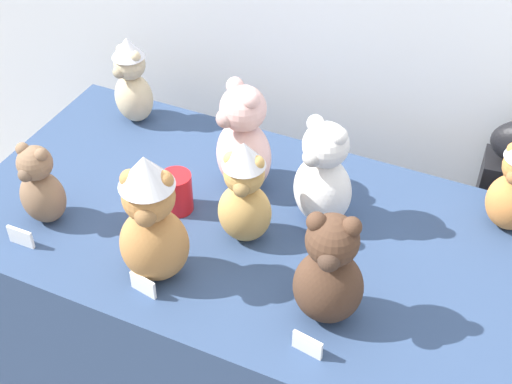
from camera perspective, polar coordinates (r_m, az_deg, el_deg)
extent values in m
cube|color=navy|center=(2.11, 0.00, -10.49)|extent=(1.52, 0.78, 0.78)
cube|color=black|center=(2.38, 19.01, -5.57)|extent=(0.29, 0.15, 0.80)
ellipsoid|color=beige|center=(1.89, -0.97, 2.90)|extent=(0.21, 0.20, 0.20)
sphere|color=beige|center=(1.80, -1.02, 6.59)|extent=(0.12, 0.12, 0.12)
sphere|color=beige|center=(1.81, -1.67, 8.36)|extent=(0.04, 0.04, 0.04)
sphere|color=beige|center=(1.75, -0.39, 7.27)|extent=(0.04, 0.04, 0.04)
sphere|color=#A88783|center=(1.79, -2.40, 5.80)|extent=(0.05, 0.05, 0.05)
ellipsoid|color=#CCB78E|center=(2.19, -9.58, 7.34)|extent=(0.15, 0.14, 0.15)
sphere|color=#CCB78E|center=(2.13, -9.92, 9.87)|extent=(0.09, 0.09, 0.09)
sphere|color=#CCB78E|center=(2.13, -10.51, 10.94)|extent=(0.03, 0.03, 0.03)
sphere|color=#CCB78E|center=(2.09, -9.53, 10.45)|extent=(0.03, 0.03, 0.03)
sphere|color=#9D8E71|center=(2.11, -10.71, 9.26)|extent=(0.04, 0.04, 0.04)
cone|color=silver|center=(2.10, -10.09, 11.15)|extent=(0.10, 0.10, 0.06)
ellipsoid|color=#B27A42|center=(1.66, -7.99, -4.11)|extent=(0.20, 0.19, 0.20)
sphere|color=#B27A42|center=(1.56, -8.47, -0.35)|extent=(0.12, 0.12, 0.12)
sphere|color=#B27A42|center=(1.54, -9.96, 0.95)|extent=(0.04, 0.04, 0.04)
sphere|color=#B27A42|center=(1.53, -7.29, 0.91)|extent=(0.04, 0.04, 0.04)
sphere|color=olive|center=(1.54, -8.68, -1.87)|extent=(0.05, 0.05, 0.05)
cone|color=silver|center=(1.52, -8.72, 1.64)|extent=(0.12, 0.12, 0.08)
ellipsoid|color=white|center=(1.80, 5.25, 0.16)|extent=(0.19, 0.17, 0.19)
sphere|color=white|center=(1.71, 5.52, 3.71)|extent=(0.11, 0.11, 0.11)
sphere|color=white|center=(1.70, 4.72, 5.40)|extent=(0.04, 0.04, 0.04)
sphere|color=white|center=(1.67, 6.54, 4.41)|extent=(0.04, 0.04, 0.04)
sphere|color=#B4B3AF|center=(1.69, 4.45, 2.74)|extent=(0.05, 0.05, 0.05)
ellipsoid|color=tan|center=(1.75, -0.90, -1.61)|extent=(0.15, 0.13, 0.16)
sphere|color=tan|center=(1.67, -0.94, 1.43)|extent=(0.10, 0.10, 0.10)
sphere|color=tan|center=(1.65, -1.97, 2.59)|extent=(0.04, 0.04, 0.04)
sphere|color=tan|center=(1.64, 0.07, 2.29)|extent=(0.04, 0.04, 0.04)
sphere|color=olive|center=(1.65, -1.29, 0.30)|extent=(0.04, 0.04, 0.04)
cone|color=silver|center=(1.64, -0.96, 3.01)|extent=(0.10, 0.10, 0.06)
ellipsoid|color=#7F6047|center=(1.88, -16.40, -0.37)|extent=(0.12, 0.10, 0.15)
sphere|color=#7F6047|center=(1.81, -17.03, 2.19)|extent=(0.09, 0.09, 0.09)
sphere|color=#7F6047|center=(1.81, -17.91, 3.24)|extent=(0.03, 0.03, 0.03)
sphere|color=#7F6047|center=(1.78, -16.56, 2.83)|extent=(0.03, 0.03, 0.03)
sphere|color=brown|center=(1.80, -17.68, 1.31)|extent=(0.04, 0.04, 0.04)
ellipsoid|color=#4C3323|center=(1.57, 5.69, -7.42)|extent=(0.18, 0.16, 0.19)
sphere|color=#4C3323|center=(1.47, 6.04, -3.80)|extent=(0.11, 0.11, 0.11)
sphere|color=#4C3323|center=(1.44, 4.78, -2.36)|extent=(0.04, 0.04, 0.04)
sphere|color=#4C3323|center=(1.44, 7.54, -2.74)|extent=(0.04, 0.04, 0.04)
sphere|color=#412E23|center=(1.44, 5.77, -5.39)|extent=(0.05, 0.05, 0.05)
ellipsoid|color=#D17F3D|center=(1.89, 19.43, -0.77)|extent=(0.15, 0.13, 0.15)
cylinder|color=red|center=(1.86, -6.25, -0.02)|extent=(0.08, 0.08, 0.11)
cube|color=white|center=(1.68, -8.87, -7.25)|extent=(0.07, 0.02, 0.05)
cube|color=white|center=(1.86, -18.03, -3.38)|extent=(0.07, 0.01, 0.05)
cube|color=white|center=(1.56, 4.06, -11.92)|extent=(0.07, 0.02, 0.05)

